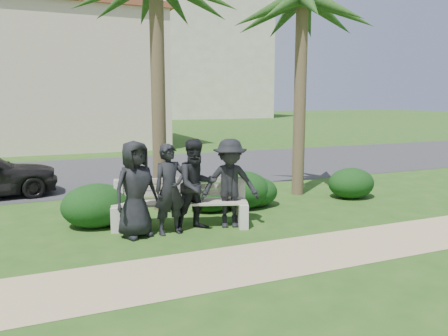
{
  "coord_description": "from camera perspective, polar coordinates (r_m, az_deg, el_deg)",
  "views": [
    {
      "loc": [
        -3.31,
        -7.74,
        2.56
      ],
      "look_at": [
        0.4,
        1.0,
        1.07
      ],
      "focal_mm": 35.0,
      "sensor_mm": 36.0,
      "label": 1
    }
  ],
  "objects": [
    {
      "name": "ground",
      "position": [
        8.8,
        0.17,
        -7.99
      ],
      "size": [
        160.0,
        160.0,
        0.0
      ],
      "primitive_type": "plane",
      "color": "#244F16",
      "rests_on": "ground"
    },
    {
      "name": "footpath",
      "position": [
        7.27,
        5.87,
        -11.75
      ],
      "size": [
        30.0,
        1.6,
        0.01
      ],
      "primitive_type": "cube",
      "color": "tan",
      "rests_on": "ground"
    },
    {
      "name": "asphalt_street",
      "position": [
        16.29,
        -10.95,
        -0.28
      ],
      "size": [
        160.0,
        8.0,
        0.01
      ],
      "primitive_type": "cube",
      "color": "#2D2D30",
      "rests_on": "ground"
    },
    {
      "name": "stucco_bldg_right",
      "position": [
        25.87,
        -18.16,
        10.94
      ],
      "size": [
        8.4,
        8.4,
        7.3
      ],
      "color": "beige",
      "rests_on": "ground"
    },
    {
      "name": "hotel_tower",
      "position": [
        65.99,
        -7.83,
        18.31
      ],
      "size": [
        26.0,
        18.0,
        37.3
      ],
      "color": "beige",
      "rests_on": "ground"
    },
    {
      "name": "park_bench",
      "position": [
        8.9,
        -5.78,
        -5.01
      ],
      "size": [
        2.86,
        1.41,
        0.94
      ],
      "rotation": [
        0.0,
        0.0,
        -0.31
      ],
      "color": "#9E9184",
      "rests_on": "ground"
    },
    {
      "name": "man_a",
      "position": [
        8.29,
        -11.46,
        -2.74
      ],
      "size": [
        1.03,
        0.84,
        1.82
      ],
      "primitive_type": "imported",
      "rotation": [
        0.0,
        0.0,
        0.34
      ],
      "color": "black",
      "rests_on": "ground"
    },
    {
      "name": "man_b",
      "position": [
        8.37,
        -7.09,
        -2.78
      ],
      "size": [
        0.69,
        0.5,
        1.74
      ],
      "primitive_type": "imported",
      "rotation": [
        0.0,
        0.0,
        0.14
      ],
      "color": "black",
      "rests_on": "ground"
    },
    {
      "name": "man_c",
      "position": [
        8.57,
        -3.61,
        -2.24
      ],
      "size": [
        0.97,
        0.81,
        1.81
      ],
      "primitive_type": "imported",
      "rotation": [
        0.0,
        0.0,
        0.16
      ],
      "color": "black",
      "rests_on": "ground"
    },
    {
      "name": "man_d",
      "position": [
        8.77,
        0.79,
        -2.01
      ],
      "size": [
        1.3,
        0.98,
        1.79
      ],
      "primitive_type": "imported",
      "rotation": [
        0.0,
        0.0,
        -0.3
      ],
      "color": "black",
      "rests_on": "ground"
    },
    {
      "name": "hedge_a",
      "position": [
        9.29,
        -16.37,
        -4.57
      ],
      "size": [
        1.39,
        1.15,
        0.9
      ],
      "primitive_type": "ellipsoid",
      "color": "#10340E",
      "rests_on": "ground"
    },
    {
      "name": "hedge_b",
      "position": [
        9.62,
        -15.86,
        -4.38
      ],
      "size": [
        1.24,
        1.02,
        0.81
      ],
      "primitive_type": "ellipsoid",
      "color": "#10340E",
      "rests_on": "ground"
    },
    {
      "name": "hedge_c",
      "position": [
        10.12,
        -1.69,
        -3.63
      ],
      "size": [
        1.11,
        0.92,
        0.72
      ],
      "primitive_type": "ellipsoid",
      "color": "#10340E",
      "rests_on": "ground"
    },
    {
      "name": "hedge_d",
      "position": [
        10.41,
        2.31,
        -2.75
      ],
      "size": [
        1.39,
        1.15,
        0.91
      ],
      "primitive_type": "ellipsoid",
      "color": "#10340E",
      "rests_on": "ground"
    },
    {
      "name": "hedge_e",
      "position": [
        10.61,
        4.07,
        -3.03
      ],
      "size": [
        1.12,
        0.93,
        0.73
      ],
      "primitive_type": "ellipsoid",
      "color": "#10340E",
      "rests_on": "ground"
    },
    {
      "name": "hedge_f",
      "position": [
        11.96,
        16.28,
        -1.81
      ],
      "size": [
        1.25,
        1.03,
        0.82
      ],
      "primitive_type": "ellipsoid",
      "color": "#10340E",
      "rests_on": "ground"
    },
    {
      "name": "palm_right",
      "position": [
        12.14,
        10.22,
        20.63
      ],
      "size": [
        3.0,
        3.0,
        6.03
      ],
      "color": "brown",
      "rests_on": "ground"
    }
  ]
}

